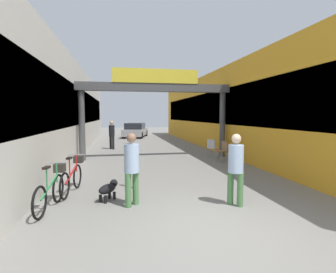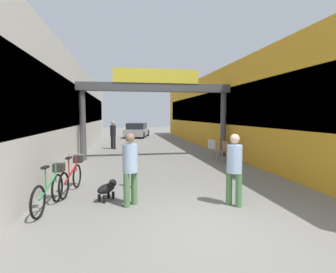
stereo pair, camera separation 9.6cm
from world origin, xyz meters
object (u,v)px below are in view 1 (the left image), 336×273
(pedestrian_companion, at_px, (236,165))
(dog_on_leash, at_px, (109,188))
(pedestrian_with_dog, at_px, (132,165))
(bicycle_red_second, at_px, (73,176))
(cafe_chair_aluminium_farther, at_px, (212,147))
(pedestrian_carrying_crate, at_px, (112,133))
(bollard_post_metal, at_px, (135,168))
(cafe_chair_wood_nearer, at_px, (223,149))
(parked_car_silver, at_px, (135,130))
(bicycle_green_nearest, at_px, (52,189))

(pedestrian_companion, xyz_separation_m, dog_on_leash, (-2.84, 0.89, -0.64))
(pedestrian_with_dog, height_order, pedestrian_companion, pedestrian_with_dog)
(bicycle_red_second, relative_size, cafe_chair_aluminium_farther, 1.89)
(pedestrian_carrying_crate, height_order, cafe_chair_aluminium_farther, pedestrian_carrying_crate)
(bicycle_red_second, bearing_deg, pedestrian_carrying_crate, 85.00)
(pedestrian_companion, height_order, bicycle_red_second, pedestrian_companion)
(bollard_post_metal, height_order, cafe_chair_wood_nearer, bollard_post_metal)
(cafe_chair_wood_nearer, bearing_deg, cafe_chair_aluminium_farther, 95.12)
(pedestrian_carrying_crate, bearing_deg, dog_on_leash, -88.89)
(parked_car_silver, bearing_deg, bollard_post_metal, -93.43)
(pedestrian_with_dog, xyz_separation_m, bicycle_red_second, (-1.50, 1.36, -0.51))
(pedestrian_carrying_crate, distance_m, bicycle_red_second, 8.94)
(cafe_chair_wood_nearer, height_order, parked_car_silver, parked_car_silver)
(bicycle_green_nearest, bearing_deg, dog_on_leash, 15.20)
(pedestrian_with_dog, relative_size, pedestrian_companion, 1.01)
(pedestrian_with_dog, distance_m, pedestrian_carrying_crate, 10.27)
(bollard_post_metal, height_order, cafe_chair_aluminium_farther, bollard_post_metal)
(pedestrian_companion, distance_m, cafe_chair_aluminium_farther, 6.75)
(pedestrian_companion, relative_size, bicycle_red_second, 0.97)
(dog_on_leash, bearing_deg, bicycle_green_nearest, -164.80)
(bicycle_green_nearest, relative_size, bicycle_red_second, 1.00)
(cafe_chair_wood_nearer, height_order, cafe_chair_aluminium_farther, same)
(dog_on_leash, bearing_deg, parked_car_silver, 84.59)
(bicycle_green_nearest, height_order, parked_car_silver, parked_car_silver)
(pedestrian_companion, relative_size, pedestrian_carrying_crate, 0.96)
(bollard_post_metal, bearing_deg, cafe_chair_aluminium_farther, 49.61)
(pedestrian_carrying_crate, distance_m, bicycle_green_nearest, 10.15)
(cafe_chair_wood_nearer, distance_m, parked_car_silver, 13.98)
(pedestrian_companion, height_order, cafe_chair_aluminium_farther, pedestrian_companion)
(bicycle_red_second, relative_size, parked_car_silver, 0.39)
(dog_on_leash, height_order, bicycle_green_nearest, bicycle_green_nearest)
(bollard_post_metal, height_order, parked_car_silver, parked_car_silver)
(pedestrian_companion, relative_size, bollard_post_metal, 1.47)
(bicycle_green_nearest, xyz_separation_m, cafe_chair_wood_nearer, (5.97, 4.80, 0.10))
(bollard_post_metal, bearing_deg, pedestrian_with_dog, -96.04)
(pedestrian_with_dog, relative_size, dog_on_leash, 2.60)
(bicycle_red_second, bearing_deg, cafe_chair_aluminium_farther, 40.14)
(dog_on_leash, xyz_separation_m, bollard_post_metal, (0.69, 0.94, 0.28))
(bicycle_red_second, relative_size, bollard_post_metal, 1.51)
(pedestrian_with_dog, relative_size, bicycle_green_nearest, 0.98)
(pedestrian_carrying_crate, distance_m, bollard_post_metal, 8.86)
(dog_on_leash, bearing_deg, bollard_post_metal, 53.79)
(dog_on_leash, distance_m, bicycle_red_second, 1.30)
(pedestrian_companion, distance_m, bicycle_red_second, 4.22)
(bicycle_green_nearest, xyz_separation_m, cafe_chair_aluminium_farther, (5.87, 5.93, 0.10))
(bicycle_green_nearest, height_order, cafe_chair_wood_nearer, bicycle_green_nearest)
(bicycle_red_second, bearing_deg, dog_on_leash, -41.73)
(dog_on_leash, distance_m, bicycle_green_nearest, 1.27)
(pedestrian_with_dog, bearing_deg, bicycle_green_nearest, 174.62)
(bicycle_green_nearest, bearing_deg, cafe_chair_aluminium_farther, 45.31)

